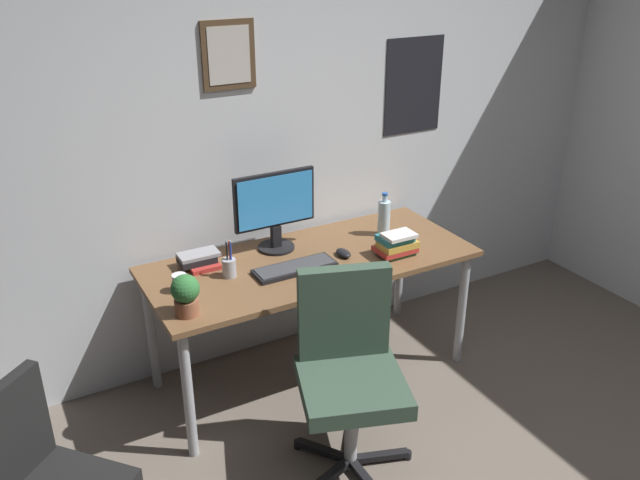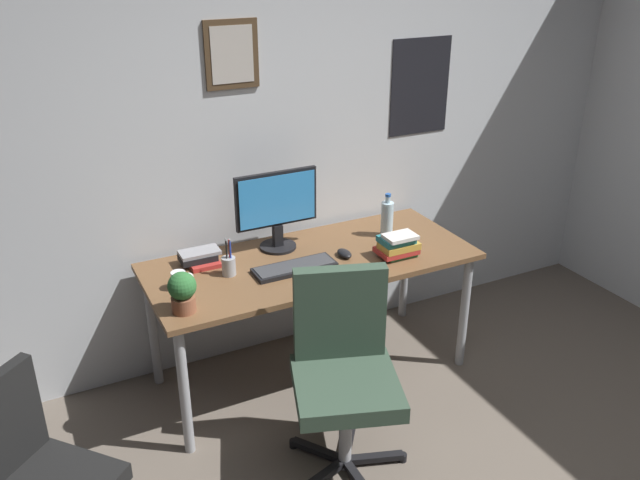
{
  "view_description": "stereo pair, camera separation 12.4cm",
  "coord_description": "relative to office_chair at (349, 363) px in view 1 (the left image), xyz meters",
  "views": [
    {
      "loc": [
        -1.65,
        -1.06,
        2.28
      ],
      "look_at": [
        -0.19,
        1.6,
        0.88
      ],
      "focal_mm": 37.11,
      "sensor_mm": 36.0,
      "label": 1
    },
    {
      "loc": [
        -1.54,
        -1.12,
        2.28
      ],
      "look_at": [
        -0.19,
        1.6,
        0.88
      ],
      "focal_mm": 37.11,
      "sensor_mm": 36.0,
      "label": 2
    }
  ],
  "objects": [
    {
      "name": "computer_mouse",
      "position": [
        0.33,
        0.61,
        0.22
      ],
      "size": [
        0.06,
        0.11,
        0.04
      ],
      "color": "black",
      "rests_on": "desk"
    },
    {
      "name": "book_stack_right",
      "position": [
        -0.38,
        0.87,
        0.24
      ],
      "size": [
        0.21,
        0.17,
        0.07
      ],
      "color": "#B22D28",
      "rests_on": "desk"
    },
    {
      "name": "coffee_mug_near",
      "position": [
        -0.55,
        0.65,
        0.25
      ],
      "size": [
        0.11,
        0.07,
        0.09
      ],
      "color": "white",
      "rests_on": "desk"
    },
    {
      "name": "wall_back",
      "position": [
        0.35,
        1.11,
        0.77
      ],
      "size": [
        4.4,
        0.1,
        2.6
      ],
      "color": "silver",
      "rests_on": "ground_plane"
    },
    {
      "name": "office_chair",
      "position": [
        0.0,
        0.0,
        0.0
      ],
      "size": [
        0.58,
        0.6,
        0.95
      ],
      "color": "#334738",
      "rests_on": "ground_plane"
    },
    {
      "name": "pen_cup",
      "position": [
        -0.29,
        0.69,
        0.25
      ],
      "size": [
        0.07,
        0.07,
        0.2
      ],
      "color": "#9EA0A5",
      "rests_on": "desk"
    },
    {
      "name": "book_stack_left",
      "position": [
        0.58,
        0.49,
        0.26
      ],
      "size": [
        0.21,
        0.16,
        0.13
      ],
      "color": "#33723F",
      "rests_on": "desk"
    },
    {
      "name": "keyboard",
      "position": [
        0.03,
        0.59,
        0.21
      ],
      "size": [
        0.43,
        0.15,
        0.03
      ],
      "color": "black",
      "rests_on": "desk"
    },
    {
      "name": "water_bottle",
      "position": [
        0.68,
        0.74,
        0.31
      ],
      "size": [
        0.07,
        0.07,
        0.25
      ],
      "color": "silver",
      "rests_on": "desk"
    },
    {
      "name": "potted_plant",
      "position": [
        -0.59,
        0.44,
        0.3
      ],
      "size": [
        0.13,
        0.13,
        0.2
      ],
      "color": "brown",
      "rests_on": "desk"
    },
    {
      "name": "desk",
      "position": [
        0.16,
        0.66,
        0.13
      ],
      "size": [
        1.74,
        0.73,
        0.73
      ],
      "color": "brown",
      "rests_on": "ground_plane"
    },
    {
      "name": "monitor",
      "position": [
        0.06,
        0.87,
        0.44
      ],
      "size": [
        0.46,
        0.2,
        0.43
      ],
      "color": "black",
      "rests_on": "desk"
    }
  ]
}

